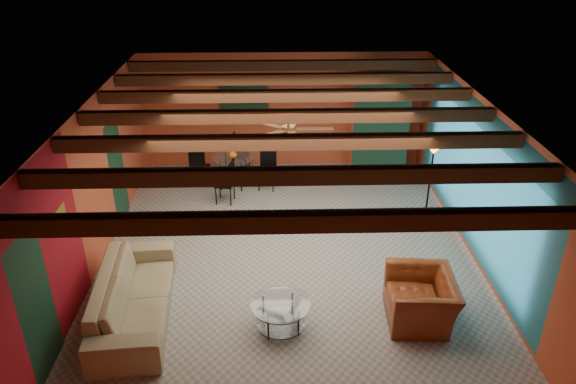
{
  "coord_description": "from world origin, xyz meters",
  "views": [
    {
      "loc": [
        -0.25,
        -8.05,
        5.32
      ],
      "look_at": [
        0.0,
        0.2,
        1.15
      ],
      "focal_mm": 33.68,
      "sensor_mm": 36.0,
      "label": 1
    }
  ],
  "objects_px": {
    "armchair": "(421,299)",
    "floor_lamp": "(429,186)",
    "coffee_table": "(281,316)",
    "vase": "(232,142)",
    "dining_table": "(233,167)",
    "sofa": "(134,296)",
    "potted_plant": "(383,71)",
    "armoire": "(378,126)"
  },
  "relations": [
    {
      "from": "armchair",
      "to": "floor_lamp",
      "type": "bearing_deg",
      "value": 167.51
    },
    {
      "from": "coffee_table",
      "to": "vase",
      "type": "distance_m",
      "value": 4.89
    },
    {
      "from": "dining_table",
      "to": "floor_lamp",
      "type": "distance_m",
      "value": 4.26
    },
    {
      "from": "armchair",
      "to": "vase",
      "type": "relative_size",
      "value": 5.39
    },
    {
      "from": "sofa",
      "to": "vase",
      "type": "height_order",
      "value": "vase"
    },
    {
      "from": "dining_table",
      "to": "potted_plant",
      "type": "height_order",
      "value": "potted_plant"
    },
    {
      "from": "floor_lamp",
      "to": "vase",
      "type": "height_order",
      "value": "floor_lamp"
    },
    {
      "from": "vase",
      "to": "potted_plant",
      "type": "bearing_deg",
      "value": 14.99
    },
    {
      "from": "armchair",
      "to": "armoire",
      "type": "distance_m",
      "value": 5.51
    },
    {
      "from": "dining_table",
      "to": "floor_lamp",
      "type": "relative_size",
      "value": 1.03
    },
    {
      "from": "dining_table",
      "to": "vase",
      "type": "xyz_separation_m",
      "value": [
        0.0,
        0.0,
        0.58
      ]
    },
    {
      "from": "coffee_table",
      "to": "potted_plant",
      "type": "distance_m",
      "value": 6.45
    },
    {
      "from": "dining_table",
      "to": "potted_plant",
      "type": "xyz_separation_m",
      "value": [
        3.33,
        0.89,
        1.86
      ]
    },
    {
      "from": "sofa",
      "to": "vase",
      "type": "relative_size",
      "value": 12.62
    },
    {
      "from": "coffee_table",
      "to": "dining_table",
      "type": "distance_m",
      "value": 4.82
    },
    {
      "from": "dining_table",
      "to": "potted_plant",
      "type": "relative_size",
      "value": 4.13
    },
    {
      "from": "sofa",
      "to": "armoire",
      "type": "bearing_deg",
      "value": -45.33
    },
    {
      "from": "armchair",
      "to": "armoire",
      "type": "xyz_separation_m",
      "value": [
        0.31,
        5.45,
        0.7
      ]
    },
    {
      "from": "sofa",
      "to": "dining_table",
      "type": "xyz_separation_m",
      "value": [
        1.2,
        4.39,
        0.1
      ]
    },
    {
      "from": "armchair",
      "to": "armoire",
      "type": "bearing_deg",
      "value": -179.67
    },
    {
      "from": "armchair",
      "to": "dining_table",
      "type": "distance_m",
      "value": 5.47
    },
    {
      "from": "coffee_table",
      "to": "vase",
      "type": "relative_size",
      "value": 4.25
    },
    {
      "from": "armoire",
      "to": "dining_table",
      "type": "bearing_deg",
      "value": -150.1
    },
    {
      "from": "sofa",
      "to": "floor_lamp",
      "type": "bearing_deg",
      "value": -68.42
    },
    {
      "from": "potted_plant",
      "to": "coffee_table",
      "type": "bearing_deg",
      "value": -112.9
    },
    {
      "from": "armoire",
      "to": "vase",
      "type": "relative_size",
      "value": 10.43
    },
    {
      "from": "dining_table",
      "to": "armoire",
      "type": "bearing_deg",
      "value": 14.99
    },
    {
      "from": "floor_lamp",
      "to": "sofa",
      "type": "bearing_deg",
      "value": -153.68
    },
    {
      "from": "dining_table",
      "to": "coffee_table",
      "type": "bearing_deg",
      "value": -78.55
    },
    {
      "from": "sofa",
      "to": "coffee_table",
      "type": "bearing_deg",
      "value": -103.53
    },
    {
      "from": "coffee_table",
      "to": "sofa",
      "type": "bearing_deg",
      "value": 171.2
    },
    {
      "from": "armoire",
      "to": "armchair",
      "type": "bearing_deg",
      "value": -78.33
    },
    {
      "from": "armoire",
      "to": "floor_lamp",
      "type": "distance_m",
      "value": 2.86
    },
    {
      "from": "sofa",
      "to": "floor_lamp",
      "type": "height_order",
      "value": "floor_lamp"
    },
    {
      "from": "sofa",
      "to": "vase",
      "type": "xyz_separation_m",
      "value": [
        1.2,
        4.39,
        0.68
      ]
    },
    {
      "from": "coffee_table",
      "to": "vase",
      "type": "xyz_separation_m",
      "value": [
        -0.96,
        4.72,
        0.83
      ]
    },
    {
      "from": "coffee_table",
      "to": "armoire",
      "type": "distance_m",
      "value": 6.15
    },
    {
      "from": "dining_table",
      "to": "potted_plant",
      "type": "bearing_deg",
      "value": 14.99
    },
    {
      "from": "potted_plant",
      "to": "vase",
      "type": "xyz_separation_m",
      "value": [
        -3.33,
        -0.89,
        -1.28
      ]
    },
    {
      "from": "dining_table",
      "to": "vase",
      "type": "relative_size",
      "value": 9.02
    },
    {
      "from": "armchair",
      "to": "dining_table",
      "type": "xyz_separation_m",
      "value": [
        -3.02,
        4.56,
        0.12
      ]
    },
    {
      "from": "armchair",
      "to": "coffee_table",
      "type": "xyz_separation_m",
      "value": [
        -2.06,
        -0.16,
        -0.13
      ]
    }
  ]
}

